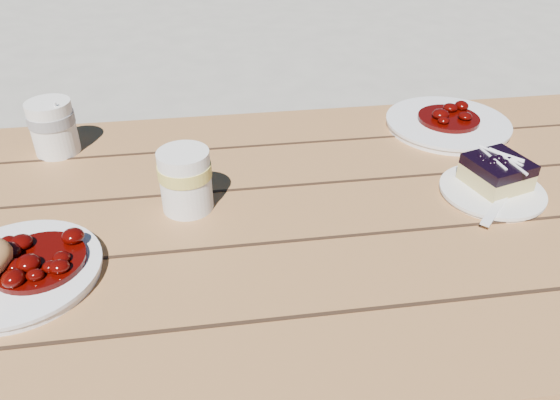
{
  "coord_description": "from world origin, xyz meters",
  "views": [
    {
      "loc": [
        -0.04,
        -0.74,
        1.27
      ],
      "look_at": [
        0.06,
        -0.05,
        0.81
      ],
      "focal_mm": 35.0,
      "sensor_mm": 36.0,
      "label": 1
    }
  ],
  "objects": [
    {
      "name": "second_cup",
      "position": [
        -0.08,
        0.04,
        0.8
      ],
      "size": [
        0.09,
        0.09,
        0.11
      ],
      "primitive_type": "cylinder",
      "color": "white",
      "rests_on": "picnic_table"
    },
    {
      "name": "second_stew",
      "position": [
        0.48,
        0.27,
        0.79
      ],
      "size": [
        0.13,
        0.13,
        0.04
      ],
      "primitive_type": null,
      "color": "#430402",
      "rests_on": "second_plate"
    },
    {
      "name": "fork_dessert",
      "position": [
        0.43,
        -0.05,
        0.76
      ],
      "size": [
        0.13,
        0.13,
        0.0
      ],
      "primitive_type": null,
      "rotation": [
        0.0,
        0.0,
        -0.76
      ],
      "color": "white",
      "rests_on": "dessert_plate"
    },
    {
      "name": "dessert_plate",
      "position": [
        0.45,
        0.0,
        0.76
      ],
      "size": [
        0.17,
        0.17,
        0.01
      ],
      "primitive_type": "cylinder",
      "color": "white",
      "rests_on": "picnic_table"
    },
    {
      "name": "second_plate",
      "position": [
        0.48,
        0.27,
        0.76
      ],
      "size": [
        0.26,
        0.26,
        0.02
      ],
      "primitive_type": "cylinder",
      "color": "white",
      "rests_on": "picnic_table"
    },
    {
      "name": "goulash_stew",
      "position": [
        -0.29,
        -0.1,
        0.79
      ],
      "size": [
        0.13,
        0.13,
        0.04
      ],
      "primitive_type": null,
      "color": "#430402",
      "rests_on": "main_plate"
    },
    {
      "name": "picnic_table",
      "position": [
        0.0,
        -0.0,
        0.59
      ],
      "size": [
        2.0,
        1.55,
        0.75
      ],
      "color": "brown",
      "rests_on": "ground"
    },
    {
      "name": "blueberry_cake",
      "position": [
        0.46,
        0.02,
        0.79
      ],
      "size": [
        0.12,
        0.12,
        0.05
      ],
      "rotation": [
        0.0,
        0.0,
        0.28
      ],
      "color": "#D0BE71",
      "rests_on": "dessert_plate"
    },
    {
      "name": "coffee_cup",
      "position": [
        -0.33,
        0.27,
        0.8
      ],
      "size": [
        0.09,
        0.09,
        0.11
      ],
      "primitive_type": "cylinder",
      "color": "white",
      "rests_on": "picnic_table"
    },
    {
      "name": "main_plate",
      "position": [
        -0.32,
        -0.11,
        0.76
      ],
      "size": [
        0.23,
        0.23,
        0.02
      ],
      "primitive_type": "cylinder",
      "color": "white",
      "rests_on": "picnic_table"
    }
  ]
}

